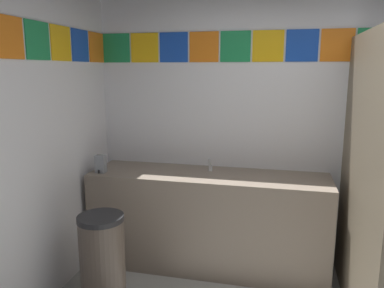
{
  "coord_description": "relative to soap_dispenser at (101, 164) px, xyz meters",
  "views": [
    {
      "loc": [
        -0.29,
        -1.73,
        1.8
      ],
      "look_at": [
        -0.98,
        1.18,
        1.21
      ],
      "focal_mm": 35.38,
      "sensor_mm": 36.0,
      "label": 1
    }
  ],
  "objects": [
    {
      "name": "trash_bin",
      "position": [
        0.28,
        -0.59,
        -0.6
      ],
      "size": [
        0.35,
        0.35,
        0.72
      ],
      "color": "brown",
      "rests_on": "ground_plane"
    },
    {
      "name": "vanity_counter",
      "position": [
        0.96,
        0.17,
        -0.51
      ],
      "size": [
        2.14,
        0.59,
        0.88
      ],
      "color": "gray",
      "rests_on": "ground_plane"
    },
    {
      "name": "soap_dispenser",
      "position": [
        0.0,
        0.0,
        0.0
      ],
      "size": [
        0.09,
        0.09,
        0.16
      ],
      "color": "gray",
      "rests_on": "vanity_counter"
    },
    {
      "name": "faucet_center",
      "position": [
        0.96,
        0.26,
        -0.03
      ],
      "size": [
        0.04,
        0.1,
        0.14
      ],
      "color": "silver",
      "rests_on": "vanity_counter"
    },
    {
      "name": "wall_back",
      "position": [
        1.87,
        0.5,
        0.37
      ],
      "size": [
        4.05,
        0.09,
        2.65
      ],
      "color": "silver",
      "rests_on": "ground_plane"
    }
  ]
}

